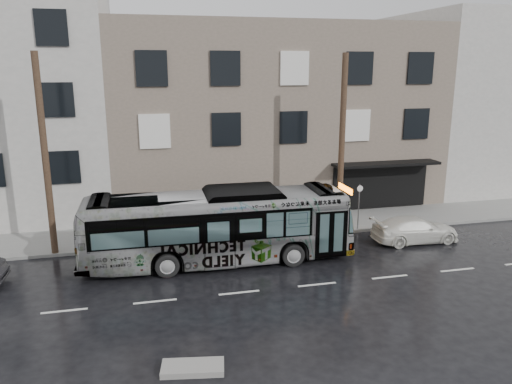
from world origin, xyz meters
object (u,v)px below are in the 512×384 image
utility_pole_front (342,145)px  sign_post (359,207)px  white_sedan (415,229)px  bus (217,227)px  utility_pole_rear (45,157)px

utility_pole_front → sign_post: bearing=0.0°
white_sedan → bus: bearing=92.8°
utility_pole_rear → white_sedan: 17.78m
sign_post → utility_pole_front: bearing=180.0°
bus → white_sedan: bearing=-87.1°
utility_pole_rear → bus: utility_pole_rear is taller
utility_pole_front → utility_pole_rear: size_ratio=1.00×
utility_pole_rear → white_sedan: bearing=-7.1°
utility_pole_front → sign_post: size_ratio=3.75×
utility_pole_front → white_sedan: 5.55m
sign_post → white_sedan: sign_post is taller
utility_pole_front → white_sedan: bearing=-33.9°
utility_pole_front → white_sedan: utility_pole_front is taller
sign_post → bus: bus is taller
utility_pole_rear → bus: (7.22, -2.48, -2.99)m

